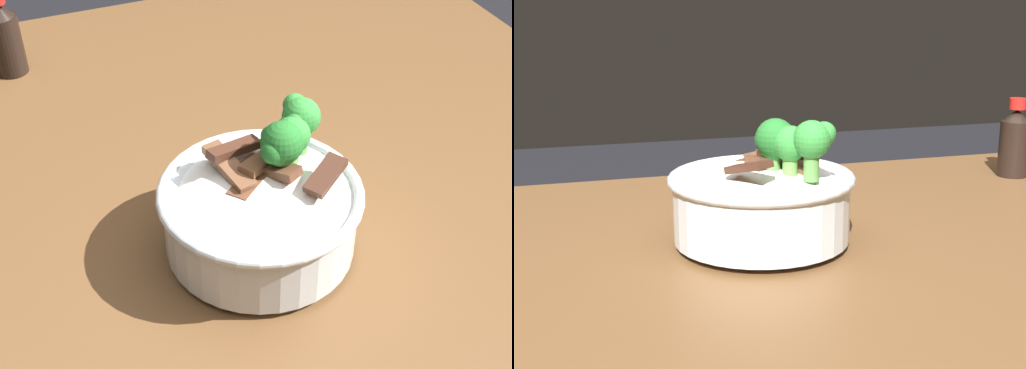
# 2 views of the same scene
# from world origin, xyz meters

# --- Properties ---
(dining_table) EXTENTS (1.55, 0.96, 0.83)m
(dining_table) POSITION_xyz_m (0.00, 0.00, 0.71)
(dining_table) COLOR brown
(dining_table) RESTS_ON ground
(rice_bowl) EXTENTS (0.22, 0.22, 0.16)m
(rice_bowl) POSITION_xyz_m (0.12, 0.11, 0.89)
(rice_bowl) COLOR silver
(rice_bowl) RESTS_ON dining_table
(soy_sauce_bottle) EXTENTS (0.05, 0.05, 0.13)m
(soy_sauce_bottle) POSITION_xyz_m (0.62, 0.31, 0.88)
(soy_sauce_bottle) COLOR black
(soy_sauce_bottle) RESTS_ON dining_table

